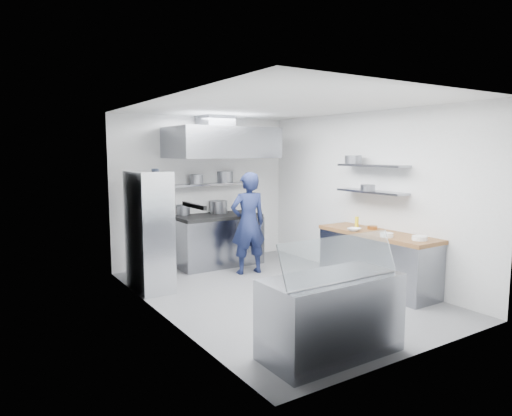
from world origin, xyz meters
TOP-DOWN VIEW (x-y plane):
  - floor at (0.00, 0.00)m, footprint 5.00×5.00m
  - ceiling at (0.00, 0.00)m, footprint 5.00×5.00m
  - wall_back at (0.00, 2.50)m, footprint 3.60×2.80m
  - wall_front at (0.00, -2.50)m, footprint 3.60×2.80m
  - wall_left at (-1.80, 0.00)m, footprint 2.80×5.00m
  - wall_right at (1.80, 0.00)m, footprint 2.80×5.00m
  - gas_range at (0.10, 2.10)m, footprint 1.60×0.80m
  - cooktop at (0.10, 2.10)m, footprint 1.57×0.78m
  - stock_pot_left at (-0.44, 2.44)m, footprint 0.25×0.25m
  - stock_pot_mid at (0.24, 2.31)m, footprint 0.34×0.34m
  - over_range_shelf at (0.10, 2.34)m, footprint 1.60×0.30m
  - shelf_pot_a at (-0.20, 2.37)m, footprint 0.25×0.25m
  - shelf_pot_b at (0.47, 2.49)m, footprint 0.33×0.33m
  - extractor_hood at (0.10, 1.93)m, footprint 1.90×1.15m
  - hood_duct at (0.10, 2.15)m, footprint 0.55×0.55m
  - red_firebox at (-1.25, 2.44)m, footprint 0.22×0.10m
  - chef at (0.26, 1.26)m, footprint 0.70×0.51m
  - wire_rack at (-1.53, 1.27)m, footprint 0.50×0.90m
  - rack_bin_a at (-1.53, 1.09)m, footprint 0.15×0.19m
  - rack_bin_b at (-1.53, 1.39)m, footprint 0.15×0.19m
  - rack_jar at (-1.48, 1.07)m, footprint 0.11×0.11m
  - knife_strip at (-1.78, -0.90)m, footprint 0.04×0.55m
  - prep_counter_base at (1.48, -0.60)m, footprint 0.62×2.00m
  - prep_counter_top at (1.48, -0.60)m, footprint 0.65×2.04m
  - plate_stack_a at (1.47, -1.38)m, footprint 0.21×0.21m
  - plate_stack_b at (1.27, -0.96)m, footprint 0.20×0.20m
  - copper_pan at (1.60, -0.38)m, footprint 0.16×0.16m
  - squeeze_bottle at (1.51, -0.12)m, footprint 0.06×0.06m
  - mixing_bowl at (1.23, -0.34)m, footprint 0.24×0.24m
  - wall_shelf_lower at (1.64, -0.30)m, footprint 0.30×1.30m
  - wall_shelf_upper at (1.64, -0.30)m, footprint 0.30×1.30m
  - shelf_pot_c at (1.51, -0.34)m, footprint 0.23×0.23m
  - shelf_pot_d at (1.58, 0.07)m, footprint 0.27×0.27m
  - display_case at (-0.73, -2.00)m, footprint 1.50×0.70m
  - display_glass at (-0.73, -2.12)m, footprint 1.47×0.19m

SIDE VIEW (x-z plane):
  - floor at x=0.00m, z-range 0.00..0.00m
  - prep_counter_base at x=1.48m, z-range 0.00..0.84m
  - display_case at x=-0.73m, z-range 0.00..0.85m
  - gas_range at x=0.10m, z-range 0.00..0.90m
  - rack_bin_a at x=-1.53m, z-range 0.71..0.89m
  - prep_counter_top at x=1.48m, z-range 0.84..0.90m
  - chef at x=0.26m, z-range 0.00..1.79m
  - mixing_bowl at x=1.23m, z-range 0.90..0.95m
  - wire_rack at x=-1.53m, z-range 0.00..1.85m
  - cooktop at x=0.10m, z-range 0.90..0.96m
  - plate_stack_a at x=1.47m, z-range 0.90..0.96m
  - plate_stack_b at x=1.27m, z-range 0.90..0.96m
  - copper_pan at x=1.60m, z-range 0.90..0.96m
  - squeeze_bottle at x=1.51m, z-range 0.90..1.08m
  - stock_pot_left at x=-0.44m, z-range 0.96..1.16m
  - display_glass at x=-0.73m, z-range 0.86..1.28m
  - stock_pot_mid at x=0.24m, z-range 0.96..1.20m
  - rack_bin_b at x=-1.53m, z-range 1.22..1.38m
  - wall_back at x=0.00m, z-range 1.39..1.41m
  - wall_front at x=0.00m, z-range 1.39..1.41m
  - wall_left at x=-1.80m, z-range 1.39..1.41m
  - wall_right at x=1.80m, z-range 1.39..1.41m
  - red_firebox at x=-1.25m, z-range 1.29..1.55m
  - wall_shelf_lower at x=1.64m, z-range 1.48..1.52m
  - over_range_shelf at x=0.10m, z-range 1.50..1.54m
  - knife_strip at x=-1.78m, z-range 1.53..1.57m
  - shelf_pot_c at x=1.51m, z-range 1.52..1.62m
  - shelf_pot_a at x=-0.20m, z-range 1.54..1.72m
  - shelf_pot_b at x=0.47m, z-range 1.54..1.76m
  - rack_jar at x=-1.48m, z-range 1.71..1.89m
  - wall_shelf_upper at x=1.64m, z-range 1.90..1.94m
  - shelf_pot_d at x=1.58m, z-range 1.94..2.08m
  - extractor_hood at x=0.10m, z-range 2.02..2.57m
  - hood_duct at x=0.10m, z-range 2.56..2.80m
  - ceiling at x=0.00m, z-range 2.80..2.80m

